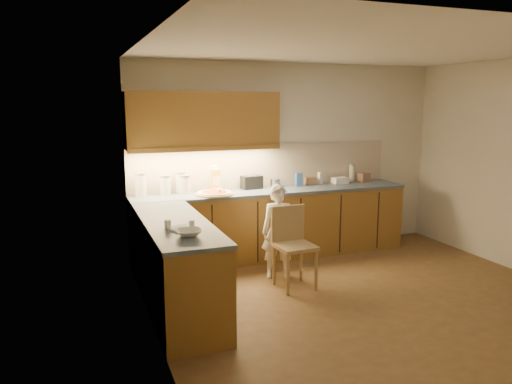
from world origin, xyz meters
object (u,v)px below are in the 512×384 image
Objects in this scene: child at (279,232)px; wooden_chair at (292,241)px; oil_jug at (216,180)px; toaster at (252,182)px; pizza_on_board at (215,193)px.

wooden_chair is at bearing -66.98° from child.
child is 1.23× the size of wooden_chair.
toaster is (0.51, 0.03, -0.07)m from oil_jug.
oil_jug is 1.17× the size of toaster.
wooden_chair is at bearing -66.52° from oil_jug.
child is at bearing -97.56° from toaster.
pizza_on_board is 0.98m from child.
oil_jug reaches higher than toaster.
pizza_on_board is at bearing -109.28° from oil_jug.
pizza_on_board is 0.28m from oil_jug.
child is 1.17m from oil_jug.
oil_jug is (-0.54, 1.23, 0.55)m from wooden_chair.
oil_jug is at bearing 70.72° from pizza_on_board.
pizza_on_board is 1.25m from wooden_chair.
pizza_on_board is 0.52× the size of wooden_chair.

